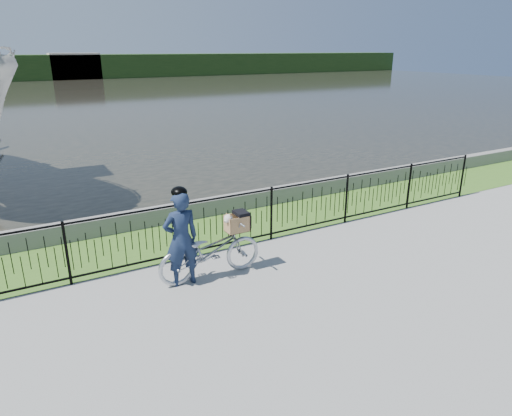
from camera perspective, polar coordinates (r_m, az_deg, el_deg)
ground at (r=7.99m, az=1.68°, el=-9.22°), size 120.00×120.00×0.00m
grass_strip at (r=10.09m, az=-5.93°, el=-2.98°), size 60.00×2.00×0.01m
water at (r=39.36m, az=-24.44°, el=12.14°), size 120.00×120.00×0.00m
quay_wall at (r=10.89m, az=-8.08°, el=-0.26°), size 60.00×0.30×0.40m
fence at (r=9.03m, az=-3.51°, el=-1.75°), size 14.00×0.06×1.15m
far_treeline at (r=66.14m, az=-27.18°, el=15.35°), size 120.00×6.00×3.00m
far_building_right at (r=65.26m, az=-21.69°, el=16.15°), size 6.00×3.00×3.20m
bicycle_rig at (r=7.98m, az=-5.67°, el=-5.28°), size 1.89×0.66×1.14m
cyclist at (r=7.68m, az=-9.36°, el=-3.67°), size 0.61×0.40×1.72m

